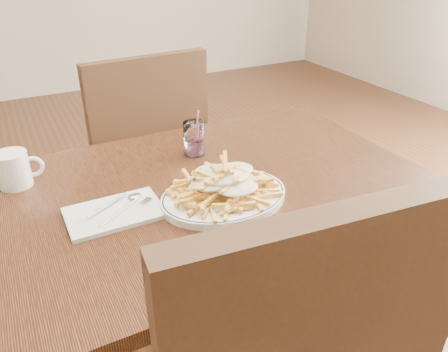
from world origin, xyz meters
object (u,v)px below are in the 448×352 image
table (205,210)px  chair_far (143,157)px  loaded_fries (224,179)px  water_glass (194,141)px  coffee_mug (14,169)px  fries_plate (224,196)px

table → chair_far: size_ratio=1.22×
chair_far → loaded_fries: size_ratio=3.55×
water_glass → coffee_mug: (-0.50, 0.04, 0.00)m
table → loaded_fries: 0.17m
chair_far → fries_plate: (-0.01, -0.72, 0.20)m
loaded_fries → fries_plate: bearing=93.6°
chair_far → water_glass: chair_far is taller
fries_plate → coffee_mug: coffee_mug is taller
loaded_fries → water_glass: bearing=81.1°
coffee_mug → loaded_fries: bearing=-35.4°
loaded_fries → coffee_mug: bearing=144.6°
chair_far → coffee_mug: 0.65m
water_glass → coffee_mug: size_ratio=1.16×
chair_far → water_glass: (0.04, -0.44, 0.24)m
fries_plate → coffee_mug: bearing=144.6°
table → chair_far: bearing=88.5°
fries_plate → water_glass: bearing=81.1°
chair_far → table: bearing=-91.5°
table → coffee_mug: bearing=152.6°
table → water_glass: 0.23m
table → fries_plate: 0.13m
chair_far → loaded_fries: 0.76m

